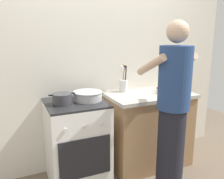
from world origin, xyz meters
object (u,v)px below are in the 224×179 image
Objects in this scene: spice_bottle at (158,90)px; person at (172,112)px; oil_bottle at (166,83)px; utensil_crock at (124,84)px; stove_range at (77,142)px; pot at (62,99)px; mixing_bowl at (88,95)px.

spice_bottle is 0.57m from person.
utensil_crock is at bearing 161.21° from oil_bottle.
stove_range is 2.71× the size of utensil_crock.
utensil_crock is 0.52m from oil_bottle.
oil_bottle is at bearing 2.26° from stove_range.
pot is at bearing -167.50° from stove_range.
person is (0.92, -0.55, -0.10)m from pot.
mixing_bowl is 1.34× the size of oil_bottle.
person is (-0.20, -0.53, -0.08)m from spice_bottle.
pot is 1.12m from spice_bottle.
spice_bottle is 0.21m from oil_bottle.
oil_bottle is (0.49, -0.17, 0.00)m from utensil_crock.
mixing_bowl is (0.28, 0.04, -0.00)m from pot.
spice_bottle is at bearing -0.89° from pot.
utensil_crock reaches higher than mixing_bowl.
utensil_crock reaches higher than spice_bottle.
utensil_crock reaches higher than stove_range.
utensil_crock is (0.66, 0.21, 0.55)m from stove_range.
spice_bottle is at bearing -151.59° from oil_bottle.
oil_bottle is (1.01, 0.03, 0.04)m from mixing_bowl.
utensil_crock is 0.42m from spice_bottle.
utensil_crock is at bearing 140.70° from spice_bottle.
person is at bearing -30.83° from pot.
spice_bottle is 0.34× the size of oil_bottle.
mixing_bowl is 3.92× the size of spice_bottle.
oil_bottle is at bearing 59.01° from person.
person reaches higher than oil_bottle.
pot is (-0.14, -0.03, 0.51)m from stove_range.
mixing_bowl is at bearing 175.80° from spice_bottle.
oil_bottle is 0.74m from person.
mixing_bowl is 0.88m from person.
pot is 1.10× the size of oil_bottle.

